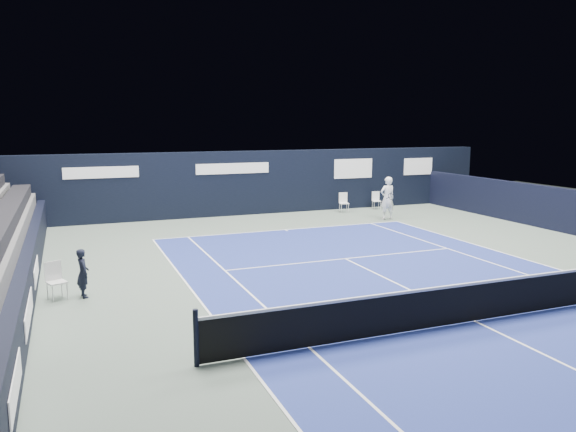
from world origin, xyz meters
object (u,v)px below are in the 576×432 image
(folding_chair_back_b, at_px, (376,199))
(line_judge_chair, at_px, (55,278))
(folding_chair_back_a, at_px, (343,199))
(tennis_net, at_px, (476,300))
(tennis_player, at_px, (387,198))

(folding_chair_back_b, relative_size, line_judge_chair, 0.94)
(folding_chair_back_a, relative_size, tennis_net, 0.08)
(folding_chair_back_b, bearing_deg, line_judge_chair, -132.85)
(folding_chair_back_b, height_order, tennis_player, tennis_player)
(folding_chair_back_a, xyz_separation_m, folding_chair_back_b, (2.06, 0.26, -0.13))
(tennis_player, bearing_deg, folding_chair_back_b, 68.62)
(tennis_player, bearing_deg, line_judge_chair, -153.01)
(tennis_player, bearing_deg, folding_chair_back_a, 108.02)
(line_judge_chair, height_order, tennis_net, tennis_net)
(line_judge_chair, distance_m, tennis_net, 10.35)
(folding_chair_back_a, distance_m, folding_chair_back_b, 2.08)
(tennis_net, bearing_deg, folding_chair_back_b, 67.17)
(folding_chair_back_a, relative_size, folding_chair_back_b, 1.07)
(folding_chair_back_b, height_order, line_judge_chair, line_judge_chair)
(tennis_net, distance_m, tennis_player, 13.71)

